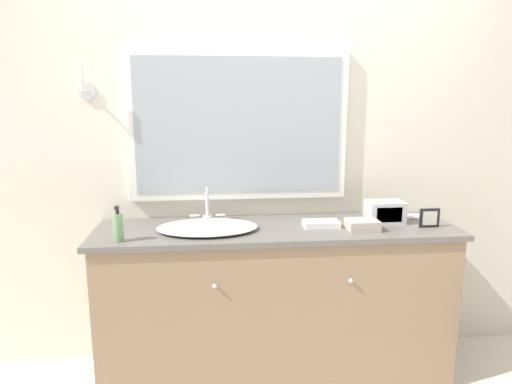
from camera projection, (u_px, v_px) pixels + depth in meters
The scene contains 9 objects.
wall_back at pixel (269, 151), 2.75m from camera, with size 8.00×0.18×2.55m.
vanity_counter at pixel (276, 302), 2.62m from camera, with size 1.99×0.56×0.89m.
sink_basin at pixel (207, 226), 2.47m from camera, with size 0.55×0.41×0.20m.
soap_bottle at pixel (118, 227), 2.26m from camera, with size 0.05×0.05×0.18m.
appliance_box at pixel (385, 212), 2.60m from camera, with size 0.20×0.14×0.12m.
picture_frame at pixel (429, 218), 2.51m from camera, with size 0.11×0.01×0.11m.
hand_towel_near_sink at pixel (321, 224), 2.53m from camera, with size 0.20×0.11×0.03m.
hand_towel_far_corner at pixel (362, 225), 2.47m from camera, with size 0.17×0.13×0.05m.
metal_tray at pixel (416, 216), 2.74m from camera, with size 0.14×0.10×0.01m.
Camera 1 is at (-0.36, -2.11, 1.58)m, focal length 32.00 mm.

